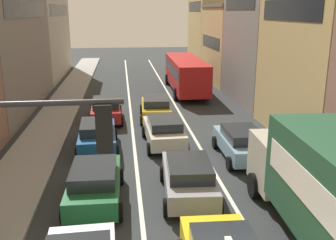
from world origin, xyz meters
The scene contains 13 objects.
sidewalk_left centered at (-6.70, 20.00, 0.07)m, with size 2.60×64.00×0.14m, color gray.
lane_stripe_left centered at (-1.70, 20.00, 0.01)m, with size 0.16×60.00×0.01m, color silver.
lane_stripe_right centered at (1.70, 20.00, 0.01)m, with size 0.16×60.00×0.01m, color silver.
building_row_right centered at (9.90, 22.85, 5.97)m, with size 7.20×43.90×13.93m.
removalist_box_truck centered at (3.69, 3.44, 1.97)m, with size 3.00×7.80×3.58m.
sedan_centre_lane_second centered at (0.16, 6.81, 0.80)m, with size 2.28×4.40×1.49m.
wagon_left_lane_second centered at (-3.35, 6.74, 0.80)m, with size 2.12×4.33×1.49m.
hatchback_centre_lane_third centered at (-0.12, 12.84, 0.80)m, with size 2.18×4.36×1.49m.
sedan_left_lane_third centered at (-3.57, 12.53, 0.80)m, with size 2.19×4.37×1.49m.
coupe_centre_lane_fourth centered at (-0.10, 17.94, 0.80)m, with size 2.24×4.39×1.49m.
sedan_left_lane_fourth centered at (-3.32, 17.90, 0.80)m, with size 2.18×4.36×1.49m.
sedan_right_lane_behind_truck centered at (3.36, 10.48, 0.80)m, with size 2.10×4.32×1.49m.
bus_mid_queue_primary centered at (3.28, 26.45, 1.76)m, with size 2.94×10.54×2.90m.
Camera 1 is at (-2.22, -6.56, 6.87)m, focal length 41.48 mm.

